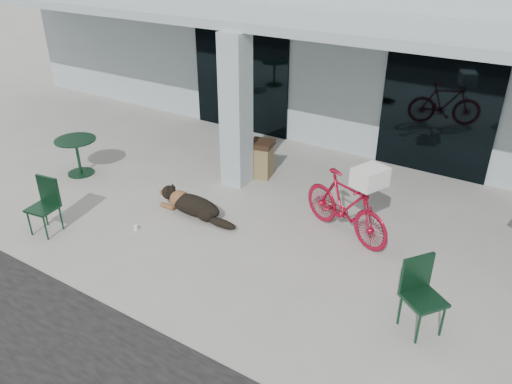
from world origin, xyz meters
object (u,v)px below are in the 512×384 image
Objects in this scene: cafe_chair_near at (43,207)px; cafe_chair_far_a at (424,299)px; dog at (194,204)px; bicycle at (346,206)px; trash_receptacle at (262,159)px; cafe_table_near at (78,157)px.

cafe_chair_far_a is (6.31, 1.12, 0.02)m from cafe_chair_near.
cafe_chair_near reaches higher than dog.
bicycle is 1.42× the size of dog.
dog is at bearing 37.63° from cafe_chair_near.
trash_receptacle is (-2.46, 1.21, -0.17)m from bicycle.
cafe_table_near is at bearing 117.85° from cafe_chair_near.
dog is 4.56m from cafe_chair_far_a.
bicycle reaches higher than trash_receptacle.
dog is 1.33× the size of cafe_chair_near.
cafe_chair_near is 4.47m from trash_receptacle.
trash_receptacle is (3.44, 2.04, 0.00)m from cafe_table_near.
cafe_chair_far_a is at bearing -33.75° from trash_receptacle.
cafe_chair_far_a is at bearing -111.03° from bicycle.
cafe_chair_far_a reaches higher than cafe_table_near.
trash_receptacle is (-4.29, 2.87, -0.12)m from cafe_chair_far_a.
bicycle reaches higher than cafe_chair_near.
bicycle is at bearing -26.19° from trash_receptacle.
cafe_table_near is (-3.25, 0.06, 0.18)m from dog.
bicycle reaches higher than cafe_table_near.
dog is (-2.66, -0.89, -0.35)m from bicycle.
dog is 2.64m from cafe_chair_near.
cafe_table_near reaches higher than dog.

